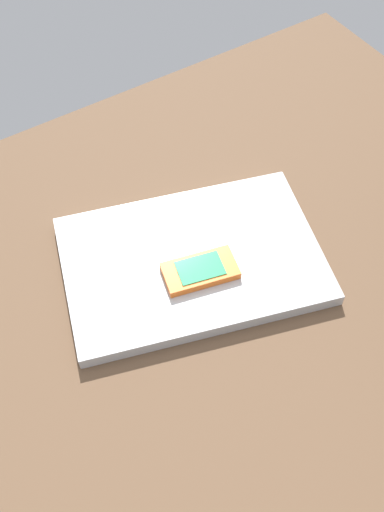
{
  "coord_description": "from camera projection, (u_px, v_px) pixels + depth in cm",
  "views": [
    {
      "loc": [
        -21.91,
        -38.69,
        71.19
      ],
      "look_at": [
        3.43,
        1.54,
        5.0
      ],
      "focal_mm": 41.19,
      "sensor_mm": 36.0,
      "label": 1
    }
  ],
  "objects": [
    {
      "name": "desk_surface",
      "position": [
        177.0,
        289.0,
        0.83
      ],
      "size": [
        120.0,
        80.0,
        3.0
      ],
      "primitive_type": "cube",
      "color": "brown",
      "rests_on": "ground"
    },
    {
      "name": "cell_phone_on_laptop",
      "position": [
        200.0,
        271.0,
        0.79
      ],
      "size": [
        10.9,
        7.37,
        1.33
      ],
      "color": "orange",
      "rests_on": "laptop_closed"
    },
    {
      "name": "laptop_closed",
      "position": [
        192.0,
        260.0,
        0.82
      ],
      "size": [
        40.85,
        32.89,
        2.02
      ],
      "primitive_type": "cube",
      "rotation": [
        0.0,
        0.0,
        -0.29
      ],
      "color": "#B7BABC",
      "rests_on": "desk_surface"
    }
  ]
}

